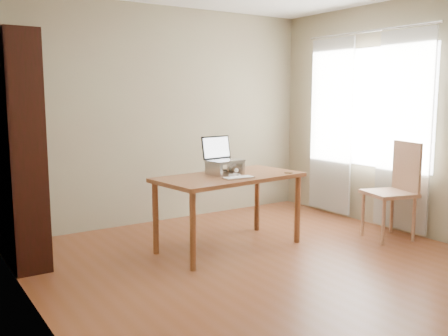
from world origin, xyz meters
TOP-DOWN VIEW (x-y plane):
  - room at (0.03, 0.01)m, footprint 4.04×4.54m
  - bookshelf at (-1.83, 1.55)m, footprint 0.30×0.90m
  - curtains at (1.92, 0.80)m, footprint 0.03×1.90m
  - desk at (0.00, 0.84)m, footprint 1.55×0.89m
  - laptop_stand at (0.00, 0.92)m, footprint 0.32×0.25m
  - laptop at (0.00, 0.98)m, footprint 0.38×0.33m
  - keyboard at (-0.04, 0.62)m, footprint 0.31×0.15m
  - coaster at (0.59, 0.62)m, footprint 0.09×0.09m
  - cat at (-0.02, 0.95)m, footprint 0.23×0.47m
  - chair at (1.71, 0.17)m, footprint 0.57×0.57m

SIDE VIEW (x-z plane):
  - chair at x=1.71m, z-range 0.05..1.10m
  - desk at x=0.00m, z-range 0.28..1.03m
  - coaster at x=0.59m, z-range 0.75..0.76m
  - keyboard at x=-0.04m, z-range 0.75..0.77m
  - cat at x=-0.02m, z-range 0.74..0.88m
  - laptop_stand at x=0.00m, z-range 0.77..0.90m
  - laptop at x=0.00m, z-range 0.82..1.07m
  - bookshelf at x=-1.83m, z-range 0.00..2.10m
  - curtains at x=1.92m, z-range 0.05..2.29m
  - room at x=0.03m, z-range -0.02..2.62m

